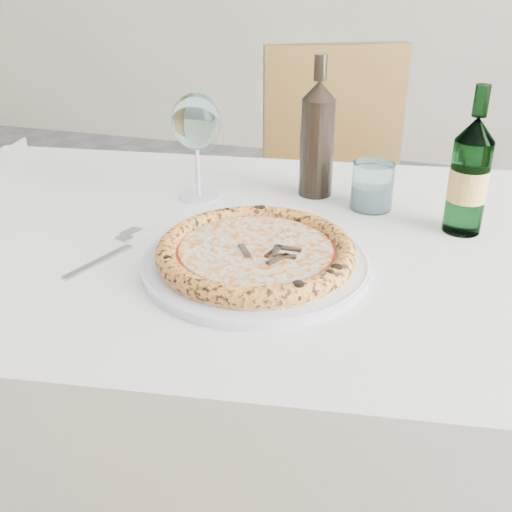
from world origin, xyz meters
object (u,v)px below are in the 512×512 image
object	(u,v)px
dining_table	(272,292)
tumbler	(372,189)
beer_bottle	(469,176)
chair_far	(337,201)
plate	(256,263)
wine_bottle	(317,137)
wine_glass	(196,124)
pizza	(256,252)

from	to	relation	value
dining_table	tumbler	size ratio (longest dim) A/B	17.32
dining_table	beer_bottle	bearing A→B (deg)	22.22
chair_far	beer_bottle	size ratio (longest dim) A/B	3.92
dining_table	tumbler	bearing A→B (deg)	52.39
tumbler	beer_bottle	bearing A→B (deg)	-19.92
plate	wine_bottle	world-z (taller)	wine_bottle
plate	wine_bottle	distance (m)	0.33
tumbler	beer_bottle	world-z (taller)	beer_bottle
plate	wine_glass	bearing A→B (deg)	126.88
chair_far	tumbler	size ratio (longest dim) A/B	11.33
pizza	tumbler	world-z (taller)	tumbler
plate	dining_table	bearing A→B (deg)	90.00
dining_table	beer_bottle	world-z (taller)	beer_bottle
wine_glass	tumbler	size ratio (longest dim) A/B	2.33
wine_glass	beer_bottle	distance (m)	0.47
wine_glass	wine_bottle	size ratio (longest dim) A/B	0.76
plate	beer_bottle	world-z (taller)	beer_bottle
plate	tumbler	bearing A→B (deg)	63.97
plate	wine_glass	world-z (taller)	wine_glass
chair_far	wine_glass	xyz separation A→B (m)	(-0.17, -0.59, 0.36)
plate	beer_bottle	bearing A→B (deg)	37.11
wine_glass	tumbler	bearing A→B (deg)	7.10
wine_glass	tumbler	xyz separation A→B (m)	(0.31, 0.04, -0.10)
tumbler	wine_bottle	distance (m)	0.14
chair_far	pizza	world-z (taller)	chair_far
dining_table	wine_bottle	world-z (taller)	wine_bottle
plate	tumbler	distance (m)	0.31
plate	wine_bottle	xyz separation A→B (m)	(0.03, 0.31, 0.10)
plate	chair_far	bearing A→B (deg)	90.39
plate	wine_glass	xyz separation A→B (m)	(-0.18, 0.23, 0.13)
pizza	beer_bottle	xyz separation A→B (m)	(0.29, 0.22, 0.07)
dining_table	beer_bottle	size ratio (longest dim) A/B	6.00
pizza	beer_bottle	bearing A→B (deg)	37.11
tumbler	beer_bottle	xyz separation A→B (m)	(0.15, -0.06, 0.06)
dining_table	tumbler	world-z (taller)	tumbler
chair_far	tumbler	world-z (taller)	chair_far
plate	tumbler	size ratio (longest dim) A/B	4.05
tumbler	wine_bottle	world-z (taller)	wine_bottle
plate	beer_bottle	distance (m)	0.37
dining_table	wine_bottle	bearing A→B (deg)	83.13
pizza	wine_glass	bearing A→B (deg)	126.88
chair_far	dining_table	bearing A→B (deg)	-89.55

